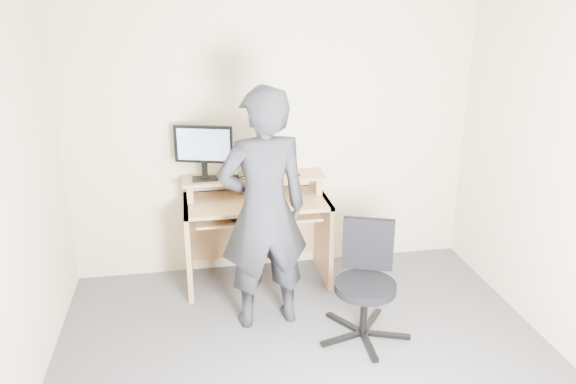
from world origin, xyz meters
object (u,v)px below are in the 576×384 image
object	(u,v)px
monitor	(204,148)
office_chair	(366,277)
desk	(256,219)
person	(264,211)

from	to	relation	value
monitor	office_chair	distance (m)	1.67
desk	monitor	size ratio (longest dim) A/B	2.54
desk	office_chair	world-z (taller)	desk
monitor	desk	bearing A→B (deg)	10.20
person	monitor	bearing A→B (deg)	-70.63
desk	person	xyz separation A→B (m)	(-0.02, -0.71, 0.36)
office_chair	desk	bearing A→B (deg)	144.20
desk	monitor	distance (m)	0.76
monitor	person	distance (m)	0.90
office_chair	person	distance (m)	0.87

